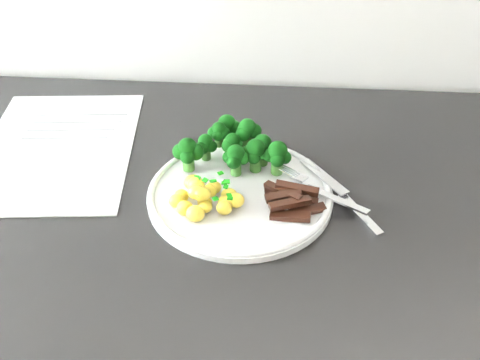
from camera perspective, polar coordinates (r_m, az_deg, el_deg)
recipe_paper at (r=0.92m, az=-17.64°, el=3.06°), size 0.25×0.34×0.00m
plate at (r=0.77m, az=-0.00°, el=-1.34°), size 0.25×0.25×0.01m
broccoli at (r=0.81m, az=-0.39°, el=3.47°), size 0.17×0.11×0.06m
potatoes at (r=0.75m, az=-3.59°, el=-1.69°), size 0.10×0.09×0.04m
beef_strips at (r=0.75m, az=5.14°, el=-1.91°), size 0.08×0.08×0.03m
fork at (r=0.77m, az=8.29°, el=-1.15°), size 0.12×0.10×0.01m
knife at (r=0.77m, az=10.81°, el=-2.33°), size 0.10×0.15×0.02m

